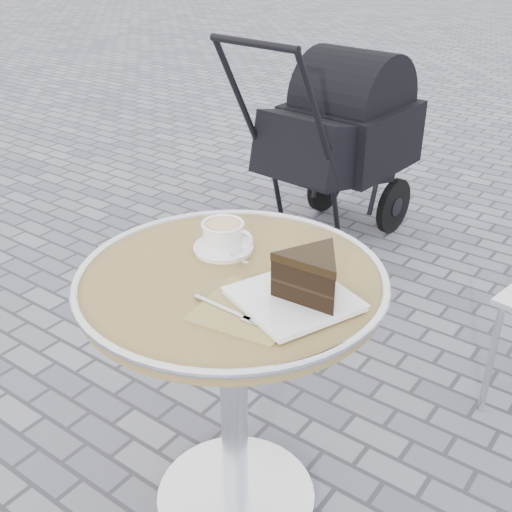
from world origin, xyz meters
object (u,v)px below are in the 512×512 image
Objects in this scene: cafe_table at (233,335)px; baby_stroller at (336,147)px; cappuccino_set at (224,238)px; cake_plate_set at (306,281)px.

baby_stroller is at bearing 111.62° from cafe_table.
cappuccino_set is 0.16× the size of baby_stroller.
cafe_table is 2.10× the size of cake_plate_set.
cafe_table is at bearing -157.62° from cake_plate_set.
cappuccino_set is at bearing 136.21° from cafe_table.
cafe_table is 1.74m from baby_stroller.
baby_stroller is at bearing 95.03° from cappuccino_set.
baby_stroller reaches higher than cappuccino_set.
baby_stroller is (-0.84, 1.62, -0.32)m from cake_plate_set.
cappuccino_set is 1.65m from baby_stroller.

